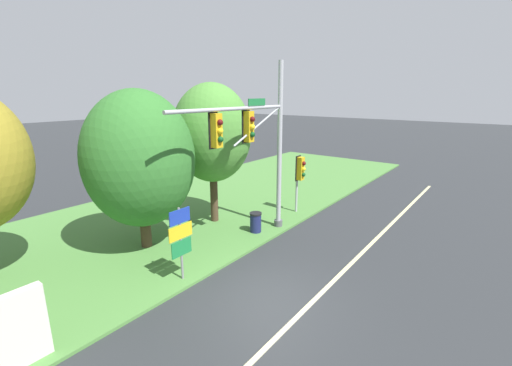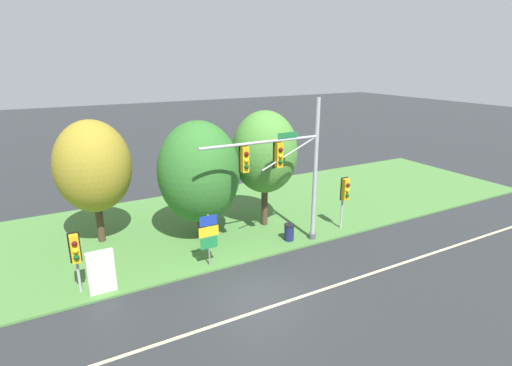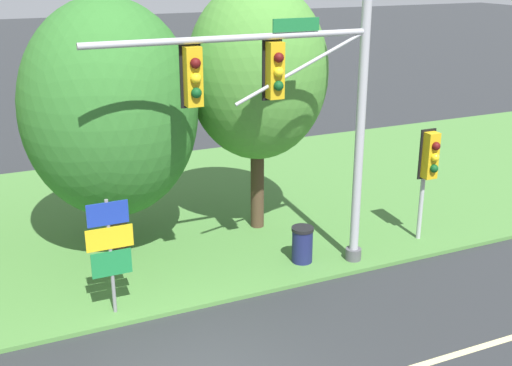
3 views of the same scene
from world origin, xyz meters
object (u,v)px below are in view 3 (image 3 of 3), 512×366
object	(u,v)px
traffic_signal_mast	(298,96)
route_sign_post	(110,245)
tree_behind_signpost	(257,72)
pedestrian_signal_further_along	(429,162)
tree_left_of_mast	(110,110)
trash_bin	(302,244)

from	to	relation	value
traffic_signal_mast	route_sign_post	size ratio (longest dim) A/B	2.94
tree_behind_signpost	route_sign_post	bearing A→B (deg)	-147.32
pedestrian_signal_further_along	tree_left_of_mast	size ratio (longest dim) A/B	0.48
traffic_signal_mast	tree_left_of_mast	size ratio (longest dim) A/B	1.18
pedestrian_signal_further_along	trash_bin	xyz separation A→B (m)	(-3.57, 0.22, -1.76)
tree_behind_signpost	trash_bin	xyz separation A→B (m)	(0.09, -2.54, -3.93)
pedestrian_signal_further_along	trash_bin	distance (m)	3.99
route_sign_post	tree_behind_signpost	distance (m)	6.31
trash_bin	route_sign_post	bearing A→B (deg)	-173.91
route_sign_post	trash_bin	distance (m)	5.01
route_sign_post	trash_bin	xyz separation A→B (m)	(4.85, 0.52, -1.13)
tree_left_of_mast	trash_bin	bearing A→B (deg)	-34.38
traffic_signal_mast	tree_left_of_mast	distance (m)	4.81
traffic_signal_mast	tree_behind_signpost	distance (m)	3.00
tree_behind_signpost	trash_bin	world-z (taller)	tree_behind_signpost
tree_left_of_mast	tree_behind_signpost	xyz separation A→B (m)	(3.91, -0.20, 0.68)
trash_bin	tree_behind_signpost	bearing A→B (deg)	92.07
pedestrian_signal_further_along	route_sign_post	bearing A→B (deg)	-177.98
route_sign_post	tree_behind_signpost	bearing A→B (deg)	32.68
pedestrian_signal_further_along	trash_bin	world-z (taller)	pedestrian_signal_further_along
route_sign_post	tree_behind_signpost	size ratio (longest dim) A/B	0.38
route_sign_post	trash_bin	world-z (taller)	route_sign_post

